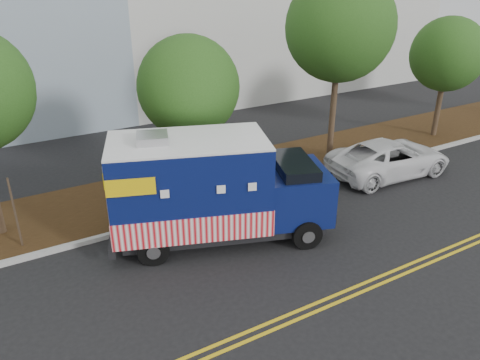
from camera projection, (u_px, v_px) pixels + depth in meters
ground at (203, 235)px, 15.02m from camera, size 120.00×120.00×0.00m
curb at (185, 215)px, 16.09m from camera, size 120.00×0.18×0.15m
mulch_strip at (163, 192)px, 17.74m from camera, size 120.00×4.00×0.15m
centerline_near at (283, 317)px, 11.52m from camera, size 120.00×0.10×0.01m
centerline_far at (289, 323)px, 11.32m from camera, size 120.00×0.10×0.01m
tree_b at (189, 87)px, 16.23m from camera, size 3.57×3.57×5.85m
tree_c at (340, 27)px, 18.64m from camera, size 4.40×4.40×7.88m
tree_d at (448, 55)px, 21.90m from camera, size 3.45×3.45×5.85m
sign_post at (16, 215)px, 13.79m from camera, size 0.06×0.06×2.40m
food_truck at (210, 192)px, 14.25m from camera, size 7.18×4.53×3.57m
white_car at (389, 158)px, 19.14m from camera, size 5.43×2.80×1.47m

